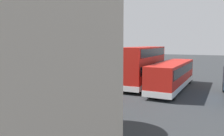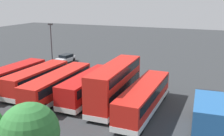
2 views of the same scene
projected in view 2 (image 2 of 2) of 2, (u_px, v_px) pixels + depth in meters
ground_plane at (109, 75)px, 41.07m from camera, size 140.00×140.00×0.00m
bus_single_deck_near_end at (144, 97)px, 27.36m from camera, size 2.80×12.04×2.95m
bus_double_decker_second at (115, 83)px, 29.14m from camera, size 2.87×11.12×4.55m
bus_single_deck_third at (88, 86)px, 30.86m from camera, size 2.67×10.42×2.95m
bus_single_deck_fourth at (59, 84)px, 31.48m from camera, size 2.85×12.12×2.95m
bus_single_deck_fifth at (37, 79)px, 33.60m from camera, size 2.67×10.54×2.95m
bus_single_deck_sixth at (10, 78)px, 34.13m from camera, size 2.81×11.51×2.95m
box_truck_blue at (208, 113)px, 23.33m from camera, size 2.97×7.64×3.20m
car_hatchback_silver at (66, 58)px, 49.20m from camera, size 2.20×4.15×1.43m
lamp_post_tall at (51, 45)px, 40.41m from camera, size 0.70×0.30×7.90m
waste_bin_yellow at (114, 66)px, 44.70m from camera, size 0.60×0.60×0.95m
tree_midright at (29, 133)px, 15.68m from camera, size 3.64×3.64×5.68m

